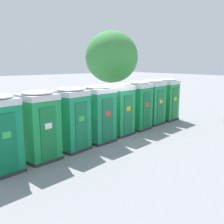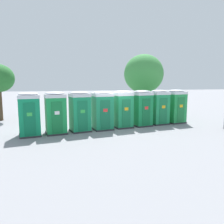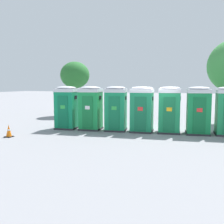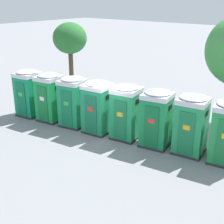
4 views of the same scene
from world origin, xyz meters
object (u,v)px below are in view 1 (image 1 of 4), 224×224
portapotty_7 (166,99)px  street_tree_1 (112,57)px  portapotty_5 (138,105)px  portapotty_1 (39,125)px  portapotty_2 (71,118)px  portapotty_3 (98,113)px  portapotty_4 (119,109)px  portapotty_6 (152,102)px

portapotty_7 → street_tree_1: street_tree_1 is taller
portapotty_5 → street_tree_1: bearing=66.9°
portapotty_1 → portapotty_2: size_ratio=1.00×
portapotty_3 → portapotty_4: same height
portapotty_5 → street_tree_1: (1.90, 4.45, 2.53)m
portapotty_4 → portapotty_5: 1.50m
portapotty_1 → portapotty_5: size_ratio=1.00×
portapotty_4 → portapotty_7: (4.44, 0.68, -0.00)m
portapotty_4 → portapotty_7: same height
portapotty_4 → street_tree_1: size_ratio=0.46×
portapotty_4 → portapotty_5: bearing=7.8°
portapotty_5 → street_tree_1: size_ratio=0.46×
portapotty_6 → portapotty_7: bearing=6.2°
portapotty_2 → street_tree_1: 8.55m
portapotty_3 → portapotty_1: bearing=-171.6°
portapotty_1 → portapotty_5: bearing=9.1°
portapotty_6 → portapotty_5: bearing=-167.8°
portapotty_4 → portapotty_6: size_ratio=1.00×
portapotty_7 → street_tree_1: (-1.06, 3.97, 2.53)m
street_tree_1 → portapotty_4: bearing=-126.0°
portapotty_5 → street_tree_1: 5.46m
portapotty_1 → street_tree_1: bearing=34.7°
portapotty_3 → street_tree_1: bearing=45.7°
portapotty_1 → portapotty_5: same height
portapotty_7 → portapotty_2: bearing=-171.0°
portapotty_2 → portapotty_5: bearing=8.9°
portapotty_1 → portapotty_6: bearing=9.7°
portapotty_1 → portapotty_5: 5.99m
portapotty_4 → street_tree_1: bearing=54.0°
portapotty_4 → portapotty_5: size_ratio=1.00×
portapotty_2 → street_tree_1: street_tree_1 is taller
portapotty_4 → portapotty_6: (2.95, 0.52, -0.00)m
portapotty_2 → portapotty_3: size_ratio=1.00×
portapotty_4 → portapotty_5: same height
portapotty_2 → portapotty_3: same height
street_tree_1 → portapotty_3: bearing=-134.3°
portapotty_2 → portapotty_6: (5.90, 1.01, -0.00)m
portapotty_2 → portapotty_7: 7.49m
portapotty_1 → street_tree_1: street_tree_1 is taller
portapotty_1 → portapotty_2: bearing=9.8°
portapotty_1 → street_tree_1: size_ratio=0.46×
portapotty_7 → street_tree_1: bearing=104.9°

